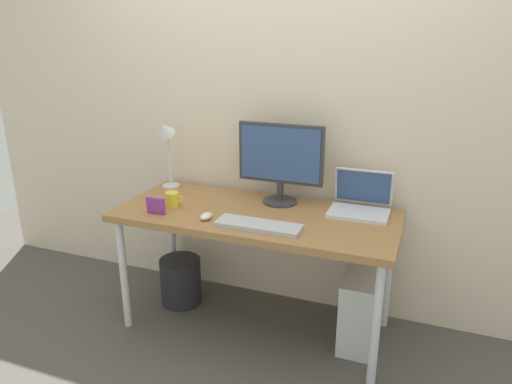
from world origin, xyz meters
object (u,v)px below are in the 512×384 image
Objects in this scene: desk at (256,223)px; monitor at (281,159)px; coffee_mug at (172,199)px; wastebasket at (181,281)px; keyboard at (258,225)px; computer_tower at (360,309)px; mouse at (206,216)px; desk_lamp at (166,139)px; laptop at (361,202)px; photo_frame at (156,205)px.

monitor is at bearing 70.26° from desk.
coffee_mug reaches higher than wastebasket.
keyboard is 0.58m from coffee_mug.
wastebasket is at bearing -168.44° from monitor.
desk is at bearing -7.80° from wastebasket.
mouse is at bearing -163.45° from computer_tower.
desk_lamp is 3.99× the size of coffee_mug.
mouse is at bearing 178.17° from keyboard.
wastebasket is at bearing 172.20° from desk.
laptop is at bearing 16.07° from coffee_mug.
desk_lamp is at bearing 163.30° from desk.
wastebasket is (0.13, -0.13, -0.89)m from desk_lamp.
laptop is 0.85m from mouse.
keyboard reaches higher than wastebasket.
computer_tower is at bearing 16.55° from mouse.
mouse is 0.82× the size of photo_frame.
laptop is at bearing 22.32° from photo_frame.
photo_frame reaches higher than desk.
monitor is at bearing 92.11° from keyboard.
laptop is at bearing 22.22° from desk.
mouse is 0.99m from computer_tower.
monitor is at bearing 164.37° from computer_tower.
desk is 0.56m from photo_frame.
photo_frame is at bearing -81.93° from wastebasket.
monitor reaches higher than mouse.
desk_lamp is 4.08× the size of photo_frame.
coffee_mug is 0.27× the size of computer_tower.
mouse is at bearing -39.99° from desk_lamp.
laptop reaches higher than photo_frame.
keyboard is 4.00× the size of photo_frame.
desk is 0.75m from computer_tower.
photo_frame is at bearing -67.89° from desk_lamp.
mouse reaches higher than wastebasket.
photo_frame is at bearing -157.58° from desk.
coffee_mug reaches higher than desk.
desk_lamp is 4.99× the size of mouse.
keyboard is 1.47× the size of wastebasket.
coffee_mug is 0.38× the size of wastebasket.
monitor is 0.47m from keyboard.
monitor is (0.07, 0.20, 0.32)m from desk.
desk_lamp is at bearing 173.41° from computer_tower.
laptop is 2.91× the size of photo_frame.
desk is 14.07× the size of photo_frame.
photo_frame reaches higher than keyboard.
computer_tower is at bearing -6.59° from desk_lamp.
photo_frame is (-0.51, -0.21, 0.11)m from desk.
keyboard is at bearing -27.50° from desk_lamp.
mouse is (0.46, -0.39, -0.30)m from desk_lamp.
keyboard is (0.76, -0.40, -0.31)m from desk_lamp.
photo_frame is (-0.03, -0.13, 0.01)m from coffee_mug.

